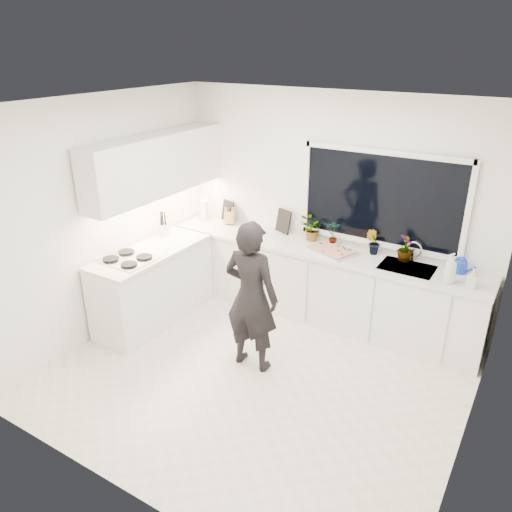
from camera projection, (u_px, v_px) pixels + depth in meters
The scene contains 25 objects.
floor at pixel (256, 376), 5.17m from camera, with size 4.00×3.50×0.02m, color beige.
wall_back at pixel (332, 207), 6.00m from camera, with size 4.00×0.02×2.70m, color white.
wall_left at pixel (103, 219), 5.59m from camera, with size 0.02×3.50×2.70m, color white.
wall_right at pixel (488, 313), 3.66m from camera, with size 0.02×3.50×2.70m, color white.
ceiling at pixel (255, 104), 4.08m from camera, with size 4.00×3.50×0.02m, color white.
window at pixel (381, 199), 5.61m from camera, with size 1.80×0.02×1.00m, color black.
base_cabinets_back at pixel (317, 284), 6.12m from camera, with size 3.92×0.58×0.88m, color white.
base_cabinets_left at pixel (154, 286), 6.07m from camera, with size 0.58×1.60×0.88m, color white.
countertop_back at pixel (319, 250), 5.93m from camera, with size 3.94×0.62×0.04m, color silver.
countertop_left at pixel (151, 252), 5.88m from camera, with size 0.62×1.60×0.04m, color silver.
upper_cabinets at pixel (157, 165), 5.83m from camera, with size 0.34×2.10×0.70m, color white.
sink at pixel (407, 271), 5.45m from camera, with size 0.58×0.42×0.14m, color silver.
faucet at pixel (413, 252), 5.54m from camera, with size 0.03×0.03×0.22m, color silver.
stovetop at pixel (128, 259), 5.60m from camera, with size 0.56×0.48×0.03m, color black.
person at pixel (251, 297), 5.04m from camera, with size 0.59×0.39×1.62m, color black.
pizza_tray at pixel (332, 251), 5.82m from camera, with size 0.51×0.38×0.03m, color silver.
pizza at pixel (332, 249), 5.81m from camera, with size 0.47×0.34×0.01m, color #B43C18.
watering_can at pixel (460, 267), 5.28m from camera, with size 0.14×0.14×0.13m, color #1432BF.
paper_towel_roll at pixel (204, 211), 6.81m from camera, with size 0.11×0.11×0.26m, color silver.
knife_block at pixel (230, 216), 6.66m from camera, with size 0.13×0.10×0.22m, color #9A6348.
utensil_crock at pixel (164, 229), 6.28m from camera, with size 0.13×0.13×0.16m, color silver.
picture_frame_large at pixel (228, 211), 6.78m from camera, with size 0.22×0.02×0.28m, color black.
picture_frame_small at pixel (283, 221), 6.36m from camera, with size 0.25×0.02×0.30m, color black.
herb_plants at pixel (343, 235), 5.89m from camera, with size 1.44×0.36×0.31m.
soap_bottles at pixel (457, 271), 5.00m from camera, with size 0.35×0.17×0.32m.
Camera 1 is at (2.22, -3.61, 3.20)m, focal length 35.00 mm.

